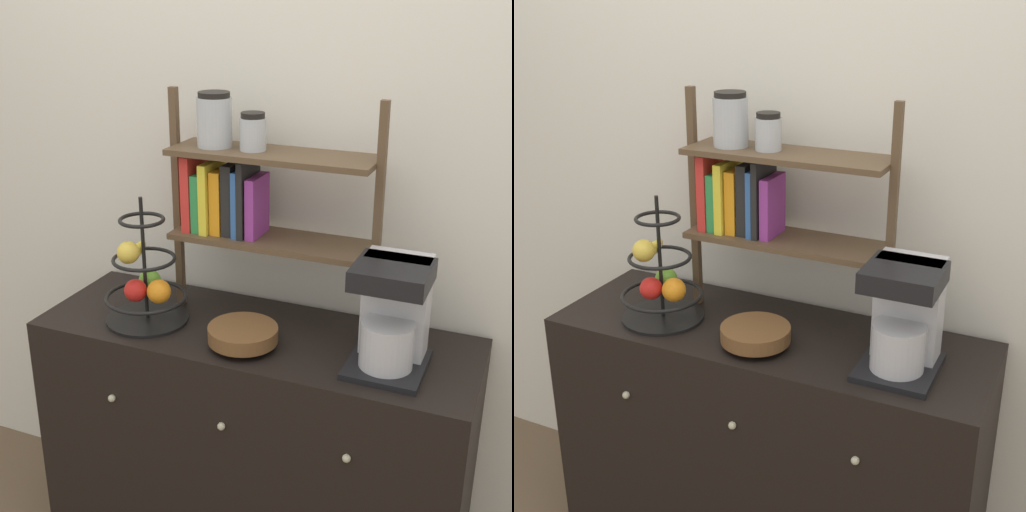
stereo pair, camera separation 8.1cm
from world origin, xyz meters
The scene contains 6 objects.
wall_back centered at (0.00, 0.52, 1.30)m, with size 7.00×0.05×2.60m, color silver.
sideboard centered at (0.00, 0.24, 0.45)m, with size 1.38×0.50×0.89m.
coffee_maker centered at (0.43, 0.21, 1.05)m, with size 0.21×0.24×0.32m.
fruit_stand centered at (-0.35, 0.17, 1.03)m, with size 0.26×0.26×0.41m.
wooden_bowl centered at (0.01, 0.14, 0.93)m, with size 0.21×0.21×0.06m.
shelf_hutch centered at (-0.08, 0.33, 1.33)m, with size 0.68×0.20×0.72m.
Camera 2 is at (0.86, -1.55, 1.92)m, focal length 50.00 mm.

